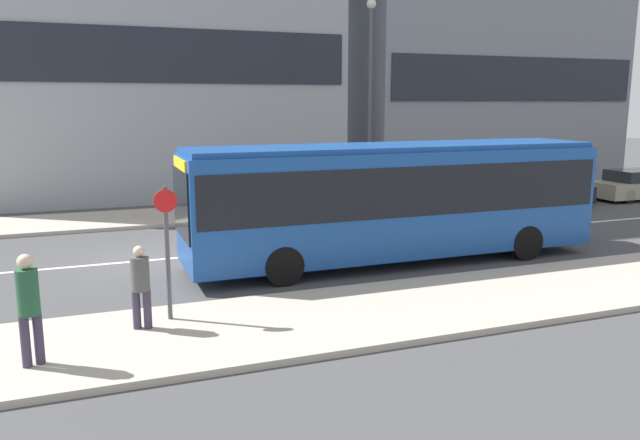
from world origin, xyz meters
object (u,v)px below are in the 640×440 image
parked_car_0 (541,192)px  pedestrian_down_pavement (140,282)px  pedestrian_near_stop (29,302)px  street_lamp (370,86)px  bus_stop_sign (167,243)px  city_bus (394,195)px  parked_car_1 (639,185)px

parked_car_0 → pedestrian_down_pavement: bearing=-151.5°
pedestrian_near_stop → street_lamp: size_ratio=0.23×
pedestrian_down_pavement → bus_stop_sign: size_ratio=0.61×
pedestrian_near_stop → bus_stop_sign: size_ratio=0.71×
city_bus → bus_stop_sign: bearing=-153.2°
parked_car_1 → pedestrian_near_stop: pedestrian_near_stop is taller
bus_stop_sign → pedestrian_near_stop: bearing=-148.4°
pedestrian_near_stop → street_lamp: 16.80m
parked_car_1 → pedestrian_down_pavement: size_ratio=2.89×
parked_car_1 → pedestrian_down_pavement: bearing=-157.4°
bus_stop_sign → street_lamp: size_ratio=0.33×
parked_car_0 → pedestrian_near_stop: (-18.61, -10.24, 0.57)m
bus_stop_sign → parked_car_0: bearing=28.4°
parked_car_0 → pedestrian_down_pavement: pedestrian_down_pavement is taller
parked_car_0 → parked_car_1: (5.50, 0.13, 0.02)m
parked_car_1 → street_lamp: bearing=173.8°
pedestrian_near_stop → bus_stop_sign: 2.79m
parked_car_0 → pedestrian_down_pavement: (-16.82, -9.13, 0.41)m
parked_car_0 → street_lamp: (-7.18, 1.50, 4.29)m
parked_car_0 → bus_stop_sign: bearing=-151.6°
pedestrian_down_pavement → bus_stop_sign: 0.91m
city_bus → street_lamp: (2.72, 7.38, 3.06)m
bus_stop_sign → pedestrian_down_pavement: bearing=-148.6°
parked_car_0 → city_bus: bearing=-149.3°
parked_car_1 → street_lamp: 13.44m
parked_car_1 → pedestrian_near_stop: (-24.10, -10.37, 0.56)m
pedestrian_near_stop → street_lamp: bearing=-151.3°
parked_car_1 → bus_stop_sign: (-21.76, -8.93, 1.03)m
street_lamp → parked_car_0: bearing=-11.8°
pedestrian_near_stop → street_lamp: (11.43, 11.74, 3.71)m
parked_car_1 → bus_stop_sign: size_ratio=1.75×
pedestrian_down_pavement → pedestrian_near_stop: bearing=-133.2°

